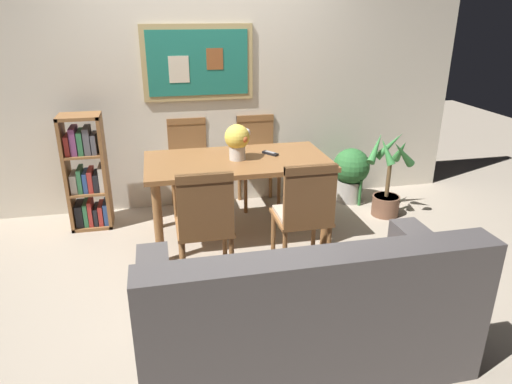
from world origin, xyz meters
TOP-DOWN VIEW (x-y plane):
  - ground_plane at (0.00, 0.00)m, footprint 12.00×12.00m
  - wall_back_with_painting at (-0.00, 1.38)m, footprint 5.20×0.14m
  - dining_table at (0.13, 0.49)m, footprint 1.55×0.82m
  - dining_chair_far_right at (0.46, 1.23)m, footprint 0.40×0.41m
  - dining_chair_far_left at (-0.23, 1.24)m, footprint 0.40×0.41m
  - dining_chair_near_left at (-0.24, -0.25)m, footprint 0.40×0.41m
  - dining_chair_near_right at (0.50, -0.23)m, footprint 0.40×0.41m
  - leather_couch at (0.21, -1.15)m, footprint 1.80×0.84m
  - bookshelf at (-1.17, 1.00)m, footprint 0.36×0.28m
  - potted_ivy at (1.42, 1.05)m, footprint 0.38×0.38m
  - potted_palm at (1.63, 0.64)m, footprint 0.44×0.46m
  - flower_vase at (0.13, 0.49)m, footprint 0.22×0.21m
  - tv_remote at (0.43, 0.56)m, footprint 0.13×0.15m

SIDE VIEW (x-z plane):
  - ground_plane at x=0.00m, z-range 0.00..0.00m
  - leather_couch at x=0.21m, z-range -0.11..0.73m
  - potted_ivy at x=1.42m, z-range 0.01..0.63m
  - potted_palm at x=1.63m, z-range -0.08..0.74m
  - bookshelf at x=-1.17m, z-range -0.04..1.02m
  - dining_chair_far_right at x=0.46m, z-range 0.08..0.99m
  - dining_chair_far_left at x=-0.23m, z-range 0.08..0.99m
  - dining_chair_near_left at x=-0.24m, z-range 0.08..0.99m
  - dining_chair_near_right at x=0.50m, z-range 0.08..0.99m
  - dining_table at x=0.13m, z-range 0.27..0.99m
  - tv_remote at x=0.43m, z-range 0.72..0.75m
  - flower_vase at x=0.13m, z-range 0.75..1.04m
  - wall_back_with_painting at x=0.00m, z-range 0.00..2.60m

